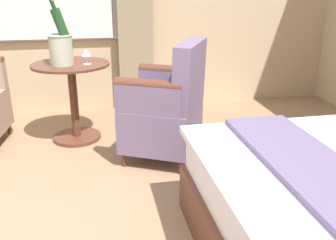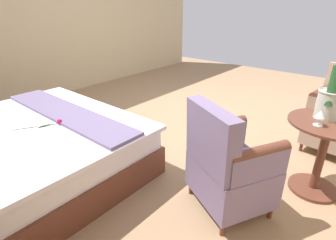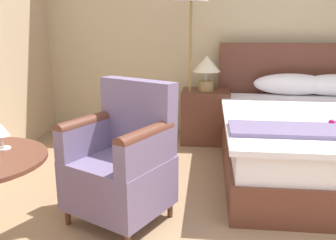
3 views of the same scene
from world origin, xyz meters
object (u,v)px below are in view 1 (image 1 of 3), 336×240
object	(u,v)px
side_table_round	(73,95)
champagne_bucket	(61,45)
wine_glass_near_edge	(68,46)
armchair_by_window	(167,109)
wine_glass_near_bucket	(86,53)

from	to	relation	value
side_table_round	champagne_bucket	xyz separation A→B (m)	(0.05, -0.06, 0.44)
wine_glass_near_edge	side_table_round	bearing A→B (deg)	5.96
wine_glass_near_edge	armchair_by_window	distance (m)	1.07
armchair_by_window	champagne_bucket	bearing A→B (deg)	-120.88
wine_glass_near_bucket	armchair_by_window	world-z (taller)	armchair_by_window
champagne_bucket	wine_glass_near_edge	distance (m)	0.22
champagne_bucket	wine_glass_near_bucket	world-z (taller)	champagne_bucket
champagne_bucket	side_table_round	bearing A→B (deg)	132.96
side_table_round	wine_glass_near_edge	distance (m)	0.42
champagne_bucket	wine_glass_near_bucket	xyz separation A→B (m)	(0.01, 0.19, -0.07)
champagne_bucket	wine_glass_near_bucket	size ratio (longest dim) A/B	4.12
armchair_by_window	wine_glass_near_bucket	bearing A→B (deg)	-127.67
wine_glass_near_bucket	wine_glass_near_edge	bearing A→B (deg)	-146.39
wine_glass_near_edge	armchair_by_window	world-z (taller)	armchair_by_window
side_table_round	wine_glass_near_edge	bearing A→B (deg)	-174.04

